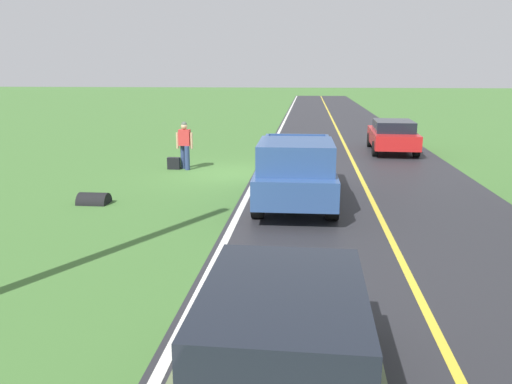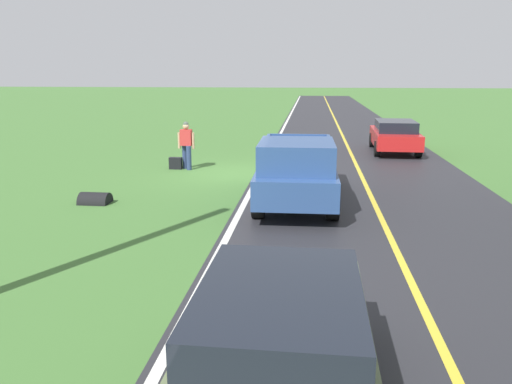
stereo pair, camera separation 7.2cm
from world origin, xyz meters
name	(u,v)px [view 2 (the right image)]	position (x,y,z in m)	size (l,w,h in m)	color
ground_plane	(231,174)	(0.00, 0.00, 0.00)	(200.00, 200.00, 0.00)	#427033
road_surface	(362,176)	(-4.52, 0.00, 0.00)	(7.40, 120.00, 0.00)	#28282D
lane_edge_line	(260,174)	(-1.00, 0.00, 0.01)	(0.16, 117.60, 0.00)	silver
lane_centre_line	(362,176)	(-4.52, 0.00, 0.01)	(0.14, 117.60, 0.00)	gold
hitchhiker_walking	(187,143)	(1.76, -0.70, 0.98)	(0.62, 0.52, 1.75)	navy
suitcase_carried	(176,163)	(2.18, -0.63, 0.22)	(0.20, 0.46, 0.43)	black
pickup_truck_passing	(297,169)	(-2.40, 3.94, 0.97)	(2.16, 5.43, 1.82)	#2D4C84
sedan_ahead_same_lane	(278,354)	(-2.49, 12.73, 0.75)	(1.97, 4.42, 1.41)	#66754C
sedan_near_oncoming	(395,135)	(-6.45, -5.66, 0.75)	(2.05, 4.46, 1.41)	red
drainage_culvert	(95,203)	(3.06, 4.46, 0.00)	(0.60, 0.60, 0.80)	black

